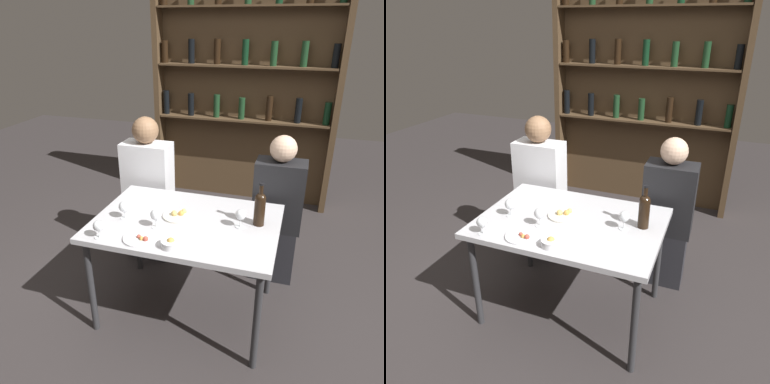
# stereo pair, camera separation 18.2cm
# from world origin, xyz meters

# --- Properties ---
(ground_plane) EXTENTS (10.00, 10.00, 0.00)m
(ground_plane) POSITION_xyz_m (0.00, 0.00, 0.00)
(ground_plane) COLOR #332D2D
(dining_table) EXTENTS (1.19, 0.84, 0.74)m
(dining_table) POSITION_xyz_m (0.00, 0.00, 0.67)
(dining_table) COLOR silver
(dining_table) RESTS_ON ground_plane
(wine_rack_wall) EXTENTS (1.96, 0.21, 2.33)m
(wine_rack_wall) POSITION_xyz_m (-0.00, 2.02, 1.21)
(wine_rack_wall) COLOR #4C3823
(wine_rack_wall) RESTS_ON ground_plane
(wine_bottle) EXTENTS (0.07, 0.07, 0.29)m
(wine_bottle) POSITION_xyz_m (0.46, 0.09, 0.86)
(wine_bottle) COLOR black
(wine_bottle) RESTS_ON dining_table
(wine_glass_0) EXTENTS (0.07, 0.07, 0.12)m
(wine_glass_0) POSITION_xyz_m (-0.15, -0.14, 0.82)
(wine_glass_0) COLOR silver
(wine_glass_0) RESTS_ON dining_table
(wine_glass_1) EXTENTS (0.07, 0.07, 0.12)m
(wine_glass_1) POSITION_xyz_m (-0.40, -0.09, 0.82)
(wine_glass_1) COLOR silver
(wine_glass_1) RESTS_ON dining_table
(wine_glass_2) EXTENTS (0.07, 0.07, 0.12)m
(wine_glass_2) POSITION_xyz_m (0.35, 0.02, 0.82)
(wine_glass_2) COLOR silver
(wine_glass_2) RESTS_ON dining_table
(wine_glass_3) EXTENTS (0.07, 0.07, 0.11)m
(wine_glass_3) POSITION_xyz_m (-0.43, -0.35, 0.81)
(wine_glass_3) COLOR silver
(wine_glass_3) RESTS_ON dining_table
(food_plate_0) EXTENTS (0.20, 0.20, 0.04)m
(food_plate_0) POSITION_xyz_m (-0.07, 0.04, 0.75)
(food_plate_0) COLOR silver
(food_plate_0) RESTS_ON dining_table
(food_plate_1) EXTENTS (0.20, 0.20, 0.04)m
(food_plate_1) POSITION_xyz_m (-0.19, -0.30, 0.75)
(food_plate_1) COLOR white
(food_plate_1) RESTS_ON dining_table
(snack_bowl) EXTENTS (0.12, 0.12, 0.06)m
(snack_bowl) POSITION_xyz_m (0.01, -0.32, 0.76)
(snack_bowl) COLOR white
(snack_bowl) RESTS_ON dining_table
(seated_person_left) EXTENTS (0.40, 0.22, 1.25)m
(seated_person_left) POSITION_xyz_m (-0.53, 0.60, 0.59)
(seated_person_left) COLOR #26262B
(seated_person_left) RESTS_ON ground_plane
(seated_person_right) EXTENTS (0.37, 0.22, 1.19)m
(seated_person_right) POSITION_xyz_m (0.54, 0.60, 0.56)
(seated_person_right) COLOR #26262B
(seated_person_right) RESTS_ON ground_plane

